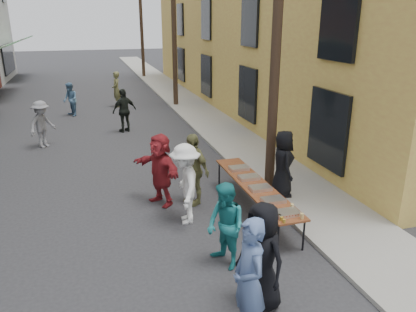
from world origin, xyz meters
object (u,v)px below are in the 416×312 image
utility_pole_far (141,19)px  serving_table (255,186)px  utility_pole_near (277,22)px  server (283,164)px  guest_front_c (226,226)px  catering_tray_sausage (287,213)px  guest_front_a (262,256)px  utility_pole_mid (174,20)px

utility_pole_far → serving_table: utility_pole_far is taller
utility_pole_near → utility_pole_far: same height
serving_table → server: size_ratio=2.26×
guest_front_c → serving_table: bearing=125.3°
server → catering_tray_sausage: bearing=165.2°
serving_table → catering_tray_sausage: 1.65m
utility_pole_near → catering_tray_sausage: bearing=-108.6°
utility_pole_near → serving_table: utility_pole_near is taller
utility_pole_near → guest_front_a: size_ratio=4.82×
serving_table → guest_front_a: bearing=-111.5°
catering_tray_sausage → server: (1.03, 2.24, 0.19)m
catering_tray_sausage → server: size_ratio=0.28×
catering_tray_sausage → guest_front_c: (-1.43, -0.26, 0.06)m
utility_pole_mid → guest_front_a: size_ratio=4.82×
utility_pole_far → server: 24.91m
utility_pole_far → guest_front_c: bearing=-95.1°
utility_pole_far → catering_tray_sausage: size_ratio=18.00×
utility_pole_far → serving_table: bearing=-92.2°
utility_pole_near → guest_front_c: bearing=-127.3°
utility_pole_near → utility_pole_far: 24.00m
utility_pole_mid → serving_table: size_ratio=2.25×
guest_front_c → guest_front_a: bearing=-10.1°
utility_pole_mid → guest_front_a: (-2.23, -16.42, -3.57)m
utility_pole_far → guest_front_a: utility_pole_far is taller
utility_pole_far → server: size_ratio=5.09×
utility_pole_near → utility_pole_mid: same height
utility_pole_near → utility_pole_mid: 12.00m
utility_pole_far → server: bearing=-89.9°
utility_pole_mid → guest_front_c: size_ratio=5.29×
catering_tray_sausage → guest_front_a: bearing=-129.4°
utility_pole_mid → catering_tray_sausage: (-0.98, -14.90, -3.71)m
utility_pole_mid → utility_pole_far: same height
server → utility_pole_near: bearing=14.1°
serving_table → guest_front_c: guest_front_c is taller
catering_tray_sausage → guest_front_a: guest_front_a is taller
utility_pole_mid → server: (0.05, -12.66, -3.52)m
utility_pole_near → utility_pole_far: (0.00, 24.00, 0.00)m
utility_pole_mid → server: utility_pole_mid is taller
guest_front_a → server: size_ratio=1.06×
utility_pole_near → guest_front_a: 6.10m
utility_pole_near → guest_front_c: (-2.41, -3.16, -3.65)m
serving_table → catering_tray_sausage: bearing=-90.0°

